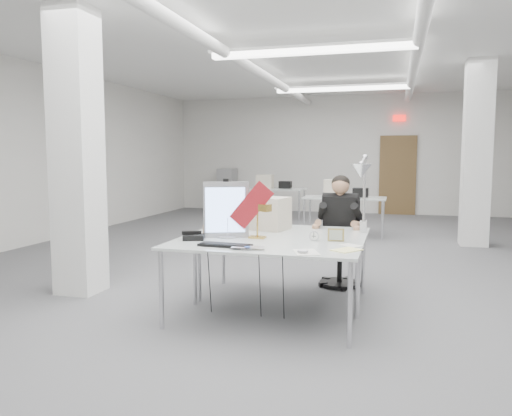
{
  "coord_description": "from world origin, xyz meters",
  "views": [
    {
      "loc": [
        1.18,
        -6.89,
        1.57
      ],
      "look_at": [
        -0.2,
        -2.0,
        1.03
      ],
      "focal_mm": 35.0,
      "sensor_mm": 36.0,
      "label": 1
    }
  ],
  "objects": [
    {
      "name": "pennant",
      "position": [
        -0.17,
        -2.26,
        1.09
      ],
      "size": [
        0.45,
        0.04,
        0.48
      ],
      "primitive_type": "cube",
      "rotation": [
        0.0,
        -0.87,
        0.06
      ],
      "color": "maroon",
      "rests_on": "monitor"
    },
    {
      "name": "mouse",
      "position": [
        0.44,
        -2.84,
        0.77
      ],
      "size": [
        0.11,
        0.09,
        0.04
      ],
      "primitive_type": "ellipsoid",
      "rotation": [
        0.0,
        0.0,
        -0.39
      ],
      "color": "#A7A8AC",
      "rests_on": "desk_main"
    },
    {
      "name": "picture_frame_right",
      "position": [
        0.63,
        -2.16,
        0.82
      ],
      "size": [
        0.16,
        0.05,
        0.12
      ],
      "primitive_type": "cube",
      "rotation": [
        -0.21,
        0.0,
        0.09
      ],
      "color": "olive",
      "rests_on": "desk_main"
    },
    {
      "name": "keyboard",
      "position": [
        -0.29,
        -2.7,
        0.77
      ],
      "size": [
        0.49,
        0.19,
        0.02
      ],
      "primitive_type": "cube",
      "rotation": [
        0.0,
        0.0,
        -0.07
      ],
      "color": "black",
      "rests_on": "desk_main"
    },
    {
      "name": "room_shell",
      "position": [
        0.04,
        0.13,
        1.69
      ],
      "size": [
        10.04,
        14.04,
        3.24
      ],
      "color": "#525254",
      "rests_on": "ground"
    },
    {
      "name": "laptop",
      "position": [
        -0.05,
        -2.82,
        0.77
      ],
      "size": [
        0.31,
        0.23,
        0.02
      ],
      "primitive_type": "imported",
      "rotation": [
        0.0,
        0.0,
        0.16
      ],
      "color": "#B2B2B7",
      "rests_on": "desk_main"
    },
    {
      "name": "office_chair",
      "position": [
        0.54,
        -0.93,
        0.58
      ],
      "size": [
        0.58,
        0.58,
        1.17
      ],
      "primitive_type": null,
      "rotation": [
        0.0,
        0.0,
        -0.01
      ],
      "color": "black",
      "rests_on": "room_shell"
    },
    {
      "name": "desk_clock",
      "position": [
        0.43,
        -2.19,
        0.81
      ],
      "size": [
        0.1,
        0.04,
        0.09
      ],
      "primitive_type": "cylinder",
      "rotation": [
        1.57,
        0.0,
        0.14
      ],
      "color": "#AAAAAE",
      "rests_on": "desk_main"
    },
    {
      "name": "desk_second",
      "position": [
        0.0,
        -1.6,
        0.74
      ],
      "size": [
        1.8,
        0.9,
        0.02
      ],
      "primitive_type": "cube",
      "color": "silver",
      "rests_on": "room_shell"
    },
    {
      "name": "bankers_lamp",
      "position": [
        -0.14,
        -2.18,
        0.94
      ],
      "size": [
        0.36,
        0.25,
        0.38
      ],
      "primitive_type": null,
      "rotation": [
        0.0,
        0.0,
        -0.39
      ],
      "color": "#D08741",
      "rests_on": "desk_main"
    },
    {
      "name": "bg_desk_b",
      "position": [
        -1.8,
        5.2,
        0.74
      ],
      "size": [
        1.6,
        0.8,
        0.02
      ],
      "primitive_type": "cube",
      "color": "silver",
      "rests_on": "room_shell"
    },
    {
      "name": "paper_stack_a",
      "position": [
        0.46,
        -2.78,
        0.76
      ],
      "size": [
        0.28,
        0.32,
        0.01
      ],
      "primitive_type": "cube",
      "rotation": [
        0.0,
        0.0,
        0.37
      ],
      "color": "silver",
      "rests_on": "desk_main"
    },
    {
      "name": "seated_person",
      "position": [
        0.54,
        -0.98,
        0.9
      ],
      "size": [
        0.5,
        0.62,
        0.93
      ],
      "primitive_type": null,
      "rotation": [
        0.0,
        0.0,
        -0.01
      ],
      "color": "black",
      "rests_on": "office_chair"
    },
    {
      "name": "desk_main",
      "position": [
        0.0,
        -2.5,
        0.74
      ],
      "size": [
        1.8,
        0.9,
        0.02
      ],
      "primitive_type": "cube",
      "color": "silver",
      "rests_on": "room_shell"
    },
    {
      "name": "picture_frame_left",
      "position": [
        -0.64,
        -2.18,
        0.81
      ],
      "size": [
        0.15,
        0.08,
        0.11
      ],
      "primitive_type": "cube",
      "rotation": [
        -0.21,
        0.0,
        0.34
      ],
      "color": "#94643F",
      "rests_on": "desk_main"
    },
    {
      "name": "paper_stack_c",
      "position": [
        0.8,
        -2.37,
        0.76
      ],
      "size": [
        0.23,
        0.22,
        0.01
      ],
      "primitive_type": "cube",
      "rotation": [
        0.0,
        0.0,
        -0.64
      ],
      "color": "silver",
      "rests_on": "desk_main"
    },
    {
      "name": "paper_stack_b",
      "position": [
        0.78,
        -2.6,
        0.76
      ],
      "size": [
        0.28,
        0.3,
        0.01
      ],
      "primitive_type": "cube",
      "rotation": [
        0.0,
        0.0,
        -0.63
      ],
      "color": "#EFE88F",
      "rests_on": "desk_main"
    },
    {
      "name": "architect_lamp",
      "position": [
        0.85,
        -1.75,
        1.22
      ],
      "size": [
        0.47,
        0.77,
        0.94
      ],
      "primitive_type": null,
      "rotation": [
        0.0,
        0.0,
        -0.33
      ],
      "color": "silver",
      "rests_on": "desk_second"
    },
    {
      "name": "desk_phone",
      "position": [
        -0.71,
        -2.44,
        0.78
      ],
      "size": [
        0.24,
        0.23,
        0.05
      ],
      "primitive_type": "cube",
      "rotation": [
        0.0,
        0.0,
        0.31
      ],
      "color": "black",
      "rests_on": "desk_main"
    },
    {
      "name": "monitor",
      "position": [
        -0.45,
        -2.22,
        1.03
      ],
      "size": [
        0.44,
        0.2,
        0.56
      ],
      "primitive_type": "cube",
      "rotation": [
        0.0,
        0.0,
        0.36
      ],
      "color": "#A3A3A7",
      "rests_on": "desk_main"
    },
    {
      "name": "filing_cabinet",
      "position": [
        -3.5,
        6.65,
        0.6
      ],
      "size": [
        0.45,
        0.55,
        1.2
      ],
      "primitive_type": "cube",
      "color": "gray",
      "rests_on": "room_shell"
    },
    {
      "name": "bg_desk_a",
      "position": [
        0.2,
        3.0,
        0.74
      ],
      "size": [
        1.6,
        0.8,
        0.02
      ],
      "primitive_type": "cube",
      "color": "silver",
      "rests_on": "room_shell"
    },
    {
      "name": "beige_monitor",
      "position": [
        -0.16,
        -1.58,
        0.93
      ],
      "size": [
        0.45,
        0.43,
        0.36
      ],
      "primitive_type": "cube",
      "rotation": [
        0.0,
        0.0,
        -0.23
      ],
      "color": "#BFB59E",
      "rests_on": "desk_second"
    }
  ]
}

